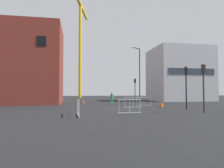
{
  "coord_description": "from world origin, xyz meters",
  "views": [
    {
      "loc": [
        -4.74,
        -20.15,
        1.58
      ],
      "look_at": [
        0.0,
        6.49,
        2.71
      ],
      "focal_mm": 32.74,
      "sensor_mm": 36.0,
      "label": 1
    }
  ],
  "objects_px": {
    "traffic_cone_striped": "(83,102)",
    "traffic_cone_by_barrier": "(162,104)",
    "traffic_light_crosswalk": "(186,81)",
    "streetlamp_tall": "(139,71)",
    "construction_crane": "(80,36)",
    "traffic_light_median": "(204,80)",
    "traffic_light_near": "(135,86)",
    "pedestrian_walking": "(112,98)"
  },
  "relations": [
    {
      "from": "streetlamp_tall",
      "to": "traffic_cone_striped",
      "type": "relative_size",
      "value": 17.72
    },
    {
      "from": "construction_crane",
      "to": "pedestrian_walking",
      "type": "bearing_deg",
      "value": -85.02
    },
    {
      "from": "traffic_light_median",
      "to": "traffic_cone_striped",
      "type": "relative_size",
      "value": 8.28
    },
    {
      "from": "construction_crane",
      "to": "traffic_cone_striped",
      "type": "xyz_separation_m",
      "value": [
        -0.16,
        -31.59,
        -18.51
      ]
    },
    {
      "from": "pedestrian_walking",
      "to": "traffic_light_near",
      "type": "bearing_deg",
      "value": 58.65
    },
    {
      "from": "streetlamp_tall",
      "to": "construction_crane",
      "type": "bearing_deg",
      "value": 103.19
    },
    {
      "from": "traffic_cone_striped",
      "to": "traffic_light_near",
      "type": "bearing_deg",
      "value": 25.81
    },
    {
      "from": "traffic_light_crosswalk",
      "to": "traffic_cone_by_barrier",
      "type": "distance_m",
      "value": 4.42
    },
    {
      "from": "pedestrian_walking",
      "to": "traffic_cone_by_barrier",
      "type": "relative_size",
      "value": 2.75
    },
    {
      "from": "traffic_light_crosswalk",
      "to": "streetlamp_tall",
      "type": "bearing_deg",
      "value": 94.95
    },
    {
      "from": "traffic_cone_striped",
      "to": "traffic_light_crosswalk",
      "type": "bearing_deg",
      "value": -55.84
    },
    {
      "from": "traffic_light_median",
      "to": "traffic_cone_striped",
      "type": "bearing_deg",
      "value": 118.7
    },
    {
      "from": "traffic_light_median",
      "to": "traffic_cone_by_barrier",
      "type": "relative_size",
      "value": 6.48
    },
    {
      "from": "construction_crane",
      "to": "traffic_light_near",
      "type": "bearing_deg",
      "value": -71.3
    },
    {
      "from": "streetlamp_tall",
      "to": "traffic_light_near",
      "type": "bearing_deg",
      "value": 78.37
    },
    {
      "from": "construction_crane",
      "to": "pedestrian_walking",
      "type": "distance_m",
      "value": 41.05
    },
    {
      "from": "traffic_light_near",
      "to": "pedestrian_walking",
      "type": "height_order",
      "value": "traffic_light_near"
    },
    {
      "from": "traffic_cone_striped",
      "to": "traffic_cone_by_barrier",
      "type": "xyz_separation_m",
      "value": [
        8.14,
        -9.64,
        0.06
      ]
    },
    {
      "from": "traffic_light_median",
      "to": "streetlamp_tall",
      "type": "bearing_deg",
      "value": 93.3
    },
    {
      "from": "traffic_light_crosswalk",
      "to": "traffic_cone_striped",
      "type": "xyz_separation_m",
      "value": [
        -8.99,
        13.25,
        -2.47
      ]
    },
    {
      "from": "traffic_cone_by_barrier",
      "to": "traffic_light_median",
      "type": "bearing_deg",
      "value": -83.91
    },
    {
      "from": "traffic_light_crosswalk",
      "to": "traffic_light_median",
      "type": "xyz_separation_m",
      "value": [
        -0.16,
        -2.87,
        -0.11
      ]
    },
    {
      "from": "traffic_light_crosswalk",
      "to": "pedestrian_walking",
      "type": "xyz_separation_m",
      "value": [
        -5.62,
        7.99,
        -1.75
      ]
    },
    {
      "from": "pedestrian_walking",
      "to": "traffic_cone_striped",
      "type": "height_order",
      "value": "pedestrian_walking"
    },
    {
      "from": "traffic_cone_striped",
      "to": "traffic_cone_by_barrier",
      "type": "height_order",
      "value": "traffic_cone_by_barrier"
    },
    {
      "from": "traffic_light_median",
      "to": "traffic_light_near",
      "type": "bearing_deg",
      "value": 88.62
    },
    {
      "from": "traffic_light_crosswalk",
      "to": "pedestrian_walking",
      "type": "height_order",
      "value": "traffic_light_crosswalk"
    },
    {
      "from": "traffic_light_near",
      "to": "traffic_cone_by_barrier",
      "type": "relative_size",
      "value": 6.87
    },
    {
      "from": "construction_crane",
      "to": "traffic_cone_striped",
      "type": "bearing_deg",
      "value": -90.29
    },
    {
      "from": "traffic_cone_by_barrier",
      "to": "traffic_light_near",
      "type": "bearing_deg",
      "value": 85.2
    },
    {
      "from": "pedestrian_walking",
      "to": "traffic_light_crosswalk",
      "type": "bearing_deg",
      "value": -54.89
    },
    {
      "from": "traffic_light_crosswalk",
      "to": "traffic_cone_by_barrier",
      "type": "relative_size",
      "value": 6.79
    },
    {
      "from": "streetlamp_tall",
      "to": "traffic_cone_by_barrier",
      "type": "distance_m",
      "value": 8.96
    },
    {
      "from": "traffic_cone_striped",
      "to": "traffic_cone_by_barrier",
      "type": "distance_m",
      "value": 12.62
    },
    {
      "from": "traffic_cone_striped",
      "to": "streetlamp_tall",
      "type": "bearing_deg",
      "value": -13.34
    },
    {
      "from": "traffic_light_near",
      "to": "traffic_cone_striped",
      "type": "height_order",
      "value": "traffic_light_near"
    },
    {
      "from": "traffic_light_crosswalk",
      "to": "traffic_light_near",
      "type": "bearing_deg",
      "value": 88.92
    },
    {
      "from": "traffic_light_crosswalk",
      "to": "traffic_light_near",
      "type": "relative_size",
      "value": 0.99
    },
    {
      "from": "streetlamp_tall",
      "to": "traffic_light_crosswalk",
      "type": "relative_size",
      "value": 2.04
    },
    {
      "from": "streetlamp_tall",
      "to": "traffic_cone_striped",
      "type": "bearing_deg",
      "value": 166.66
    },
    {
      "from": "traffic_light_crosswalk",
      "to": "pedestrian_walking",
      "type": "bearing_deg",
      "value": 125.11
    },
    {
      "from": "traffic_light_crosswalk",
      "to": "traffic_light_near",
      "type": "distance_m",
      "value": 17.77
    }
  ]
}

